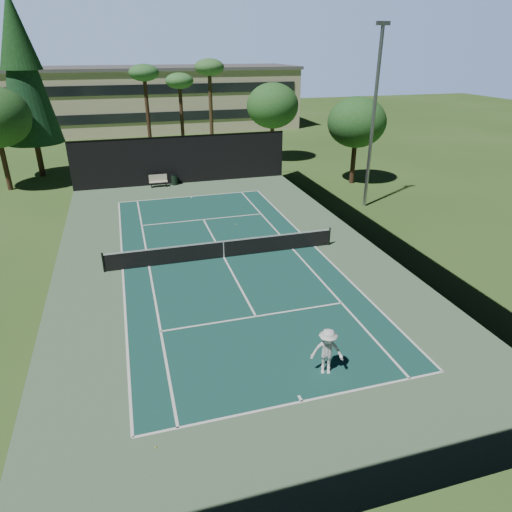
% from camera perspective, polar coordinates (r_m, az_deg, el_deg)
% --- Properties ---
extents(ground, '(160.00, 160.00, 0.00)m').
position_cam_1_polar(ground, '(25.59, -4.03, -0.21)').
color(ground, '#335620').
rests_on(ground, ground).
extents(apron_slab, '(18.00, 32.00, 0.01)m').
position_cam_1_polar(apron_slab, '(25.59, -4.03, -0.20)').
color(apron_slab, '#50714F').
rests_on(apron_slab, ground).
extents(court_surface, '(10.97, 23.77, 0.01)m').
position_cam_1_polar(court_surface, '(25.59, -4.03, -0.18)').
color(court_surface, '#16473F').
rests_on(court_surface, ground).
extents(court_lines, '(11.07, 23.87, 0.01)m').
position_cam_1_polar(court_lines, '(25.58, -4.03, -0.17)').
color(court_lines, white).
rests_on(court_lines, ground).
extents(tennis_net, '(12.90, 0.10, 1.10)m').
position_cam_1_polar(tennis_net, '(25.36, -4.07, 0.93)').
color(tennis_net, black).
rests_on(tennis_net, ground).
extents(fence, '(18.04, 32.05, 4.03)m').
position_cam_1_polar(fence, '(24.87, -4.20, 4.05)').
color(fence, black).
rests_on(fence, ground).
extents(player, '(1.34, 1.04, 1.82)m').
position_cam_1_polar(player, '(16.72, 8.89, -11.74)').
color(player, white).
rests_on(player, ground).
extents(tennis_ball_a, '(0.06, 0.06, 0.06)m').
position_cam_1_polar(tennis_ball_a, '(14.85, -12.45, -22.34)').
color(tennis_ball_a, yellow).
rests_on(tennis_ball_a, ground).
extents(tennis_ball_b, '(0.07, 0.07, 0.07)m').
position_cam_1_polar(tennis_ball_b, '(25.64, -11.66, -0.56)').
color(tennis_ball_b, '#B8D330').
rests_on(tennis_ball_b, ground).
extents(tennis_ball_c, '(0.06, 0.06, 0.06)m').
position_cam_1_polar(tennis_ball_c, '(30.31, -2.56, 3.96)').
color(tennis_ball_c, '#D3F237').
rests_on(tennis_ball_c, ground).
extents(tennis_ball_d, '(0.06, 0.06, 0.06)m').
position_cam_1_polar(tennis_ball_d, '(28.76, -13.84, 2.07)').
color(tennis_ball_d, '#D6F437').
rests_on(tennis_ball_d, ground).
extents(park_bench, '(1.50, 0.45, 1.02)m').
position_cam_1_polar(park_bench, '(39.58, -12.12, 9.22)').
color(park_bench, beige).
rests_on(park_bench, ground).
extents(trash_bin, '(0.56, 0.56, 0.95)m').
position_cam_1_polar(trash_bin, '(39.92, -10.18, 9.41)').
color(trash_bin, black).
rests_on(trash_bin, ground).
extents(pine_tree, '(4.80, 4.80, 15.00)m').
position_cam_1_polar(pine_tree, '(45.33, -27.35, 20.69)').
color(pine_tree, '#4C3120').
rests_on(pine_tree, ground).
extents(palm_a, '(2.80, 2.80, 9.32)m').
position_cam_1_polar(palm_a, '(46.88, -13.80, 20.94)').
color(palm_a, '#412B1C').
rests_on(palm_a, ground).
extents(palm_b, '(2.80, 2.80, 8.42)m').
position_cam_1_polar(palm_b, '(49.24, -9.53, 20.45)').
color(palm_b, '#412A1C').
rests_on(palm_b, ground).
extents(palm_c, '(2.80, 2.80, 9.77)m').
position_cam_1_polar(palm_c, '(46.61, -5.85, 21.96)').
color(palm_c, '#48351E').
rests_on(palm_c, ground).
extents(decid_tree_a, '(5.12, 5.12, 7.62)m').
position_cam_1_polar(decid_tree_a, '(47.40, 2.09, 18.24)').
color(decid_tree_a, '#4C3520').
rests_on(decid_tree_a, ground).
extents(decid_tree_b, '(4.80, 4.80, 7.14)m').
position_cam_1_polar(decid_tree_b, '(39.87, 12.47, 15.99)').
color(decid_tree_b, '#432A1D').
rests_on(decid_tree_b, ground).
extents(campus_building, '(40.50, 12.50, 8.30)m').
position_cam_1_polar(campus_building, '(69.18, -12.94, 18.71)').
color(campus_building, beige).
rests_on(campus_building, ground).
extents(light_pole, '(0.90, 0.25, 12.22)m').
position_cam_1_polar(light_pole, '(33.53, 14.49, 16.62)').
color(light_pole, gray).
rests_on(light_pole, ground).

